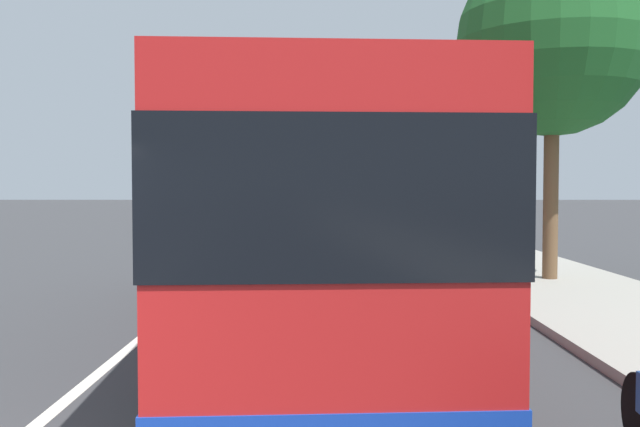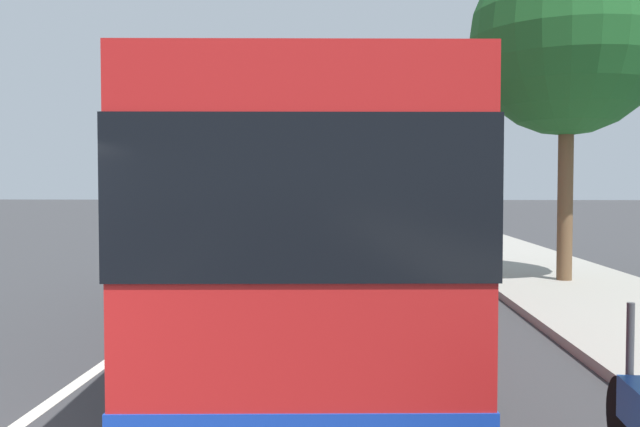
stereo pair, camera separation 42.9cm
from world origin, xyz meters
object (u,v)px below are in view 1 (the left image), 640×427
(car_ahead_same_lane, at_px, (252,209))
(roadside_tree_mid_block, at_px, (553,42))
(coach_bus, at_px, (306,212))
(car_behind_bus, at_px, (330,228))

(car_ahead_same_lane, height_order, roadside_tree_mid_block, roadside_tree_mid_block)
(coach_bus, distance_m, roadside_tree_mid_block, 7.86)
(car_behind_bus, distance_m, roadside_tree_mid_block, 11.71)
(coach_bus, xyz_separation_m, car_behind_bus, (14.18, -0.53, -1.12))
(coach_bus, height_order, car_ahead_same_lane, coach_bus)
(car_behind_bus, bearing_deg, roadside_tree_mid_block, -152.90)
(car_behind_bus, height_order, roadside_tree_mid_block, roadside_tree_mid_block)
(coach_bus, height_order, car_behind_bus, coach_bus)
(car_behind_bus, bearing_deg, car_ahead_same_lane, 14.46)
(car_ahead_same_lane, xyz_separation_m, car_behind_bus, (-20.63, -5.06, -0.01))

